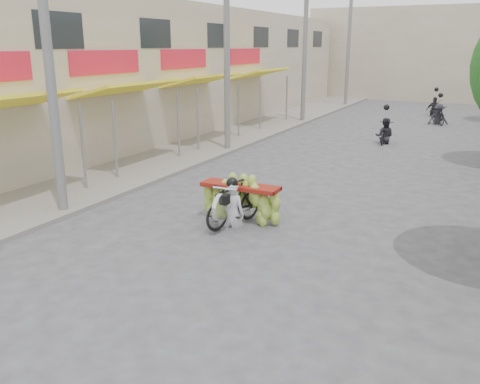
# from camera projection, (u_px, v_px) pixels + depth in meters

# --- Properties ---
(ground) EXTENTS (120.00, 120.00, 0.00)m
(ground) POSITION_uv_depth(u_px,v_px,m) (175.00, 314.00, 8.16)
(ground) COLOR #55555A
(ground) RESTS_ON ground
(sidewalk_left) EXTENTS (4.00, 60.00, 0.12)m
(sidewalk_left) POSITION_uv_depth(u_px,v_px,m) (227.00, 135.00, 24.04)
(sidewalk_left) COLOR gray
(sidewalk_left) RESTS_ON ground
(shophouse_row_left) EXTENTS (9.77, 40.00, 6.00)m
(shophouse_row_left) POSITION_uv_depth(u_px,v_px,m) (126.00, 70.00, 24.48)
(shophouse_row_left) COLOR #C1B298
(shophouse_row_left) RESTS_ON ground
(far_building) EXTENTS (20.00, 6.00, 7.00)m
(far_building) POSITION_uv_depth(u_px,v_px,m) (443.00, 54.00, 39.85)
(far_building) COLOR #C1B298
(far_building) RESTS_ON ground
(utility_pole_near) EXTENTS (0.60, 0.24, 8.00)m
(utility_pole_near) POSITION_uv_depth(u_px,v_px,m) (48.00, 51.00, 11.94)
(utility_pole_near) COLOR slate
(utility_pole_near) RESTS_ON ground
(utility_pole_mid) EXTENTS (0.60, 0.24, 8.00)m
(utility_pole_mid) POSITION_uv_depth(u_px,v_px,m) (227.00, 49.00, 19.67)
(utility_pole_mid) COLOR slate
(utility_pole_mid) RESTS_ON ground
(utility_pole_far) EXTENTS (0.60, 0.24, 8.00)m
(utility_pole_far) POSITION_uv_depth(u_px,v_px,m) (305.00, 48.00, 27.41)
(utility_pole_far) COLOR slate
(utility_pole_far) RESTS_ON ground
(utility_pole_back) EXTENTS (0.60, 0.24, 8.00)m
(utility_pole_back) POSITION_uv_depth(u_px,v_px,m) (349.00, 47.00, 35.14)
(utility_pole_back) COLOR slate
(utility_pole_back) RESTS_ON ground
(banana_motorbike) EXTENTS (2.20, 1.95, 2.00)m
(banana_motorbike) POSITION_uv_depth(u_px,v_px,m) (236.00, 197.00, 12.12)
(banana_motorbike) COLOR black
(banana_motorbike) RESTS_ON ground
(bg_motorbike_a) EXTENTS (0.81, 1.62, 1.95)m
(bg_motorbike_a) POSITION_uv_depth(u_px,v_px,m) (385.00, 127.00, 22.16)
(bg_motorbike_a) COLOR black
(bg_motorbike_a) RESTS_ON ground
(bg_motorbike_b) EXTENTS (1.25, 1.88, 1.95)m
(bg_motorbike_b) POSITION_uv_depth(u_px,v_px,m) (439.00, 109.00, 27.47)
(bg_motorbike_b) COLOR black
(bg_motorbike_b) RESTS_ON ground
(bg_motorbike_c) EXTENTS (1.05, 1.67, 1.95)m
(bg_motorbike_c) POSITION_uv_depth(u_px,v_px,m) (435.00, 102.00, 31.06)
(bg_motorbike_c) COLOR black
(bg_motorbike_c) RESTS_ON ground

